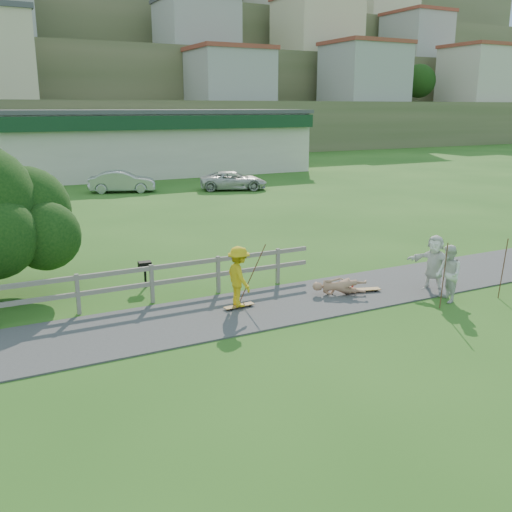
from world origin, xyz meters
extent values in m
plane|color=#255518|center=(0.00, 0.00, 0.00)|extent=(260.00, 260.00, 0.00)
cube|color=#3A3A3D|center=(0.00, 1.50, 0.02)|extent=(34.00, 3.00, 0.04)
cube|color=slate|center=(-4.00, 3.30, 0.55)|extent=(0.10, 0.10, 1.10)
cube|color=slate|center=(-2.00, 3.30, 0.55)|extent=(0.10, 0.10, 1.10)
cube|color=slate|center=(0.00, 3.30, 0.55)|extent=(0.10, 0.10, 1.10)
cube|color=slate|center=(2.00, 3.30, 0.55)|extent=(0.10, 0.10, 1.10)
cube|color=slate|center=(-4.50, 3.30, 1.00)|extent=(15.00, 0.08, 0.12)
cube|color=slate|center=(-4.50, 3.30, 0.55)|extent=(15.00, 0.08, 0.12)
cube|color=beige|center=(4.00, 35.00, 2.40)|extent=(32.00, 10.00, 4.80)
cube|color=#13361E|center=(4.00, 29.80, 4.20)|extent=(32.00, 0.60, 1.00)
cube|color=#45464A|center=(4.00, 35.00, 4.95)|extent=(32.50, 10.50, 0.30)
cube|color=#475230|center=(0.00, 55.00, 3.00)|extent=(220.00, 14.00, 6.00)
cube|color=beige|center=(0.00, 55.00, 9.50)|extent=(10.00, 9.00, 7.00)
cube|color=#45464A|center=(0.00, 55.00, 13.25)|extent=(10.40, 9.40, 0.50)
cube|color=#475230|center=(0.00, 68.00, 6.50)|extent=(220.00, 14.00, 13.00)
cube|color=beige|center=(0.00, 68.00, 16.50)|extent=(10.00, 9.00, 7.00)
imported|color=gold|center=(-0.08, 1.72, 0.82)|extent=(0.61, 1.06, 1.64)
imported|color=#AD7B5F|center=(2.97, 1.41, 0.28)|extent=(1.07, 1.52, 0.56)
imported|color=silver|center=(5.37, -0.37, 0.81)|extent=(0.85, 0.95, 1.61)
imported|color=silver|center=(5.72, 0.54, 0.84)|extent=(1.13, 1.63, 1.69)
imported|color=#9B9EA2|center=(2.70, 24.90, 0.68)|extent=(4.39, 2.69, 1.37)
imported|color=#B9BAB6|center=(9.51, 22.66, 0.61)|extent=(4.82, 3.45, 1.22)
sphere|color=red|center=(3.57, 1.76, 0.15)|extent=(0.30, 0.30, 0.30)
cylinder|color=#563122|center=(0.52, 2.12, 0.90)|extent=(0.03, 0.03, 1.81)
cylinder|color=#563122|center=(4.85, -0.72, 0.91)|extent=(0.03, 0.03, 1.82)
cylinder|color=#563122|center=(6.99, -0.84, 0.87)|extent=(0.03, 0.03, 1.74)
camera|label=1|loc=(-6.32, -11.43, 5.29)|focal=40.00mm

